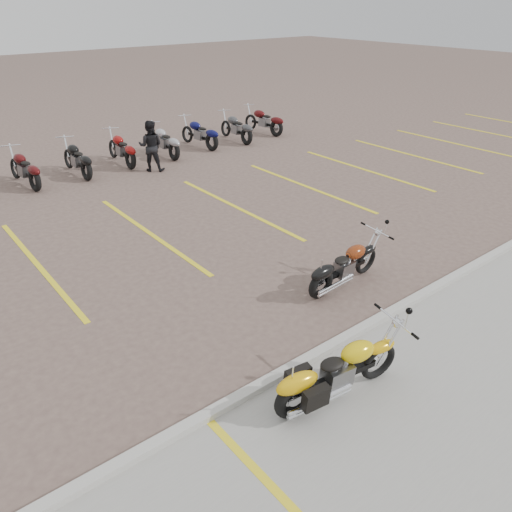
% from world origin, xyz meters
% --- Properties ---
extents(ground, '(100.00, 100.00, 0.00)m').
position_xyz_m(ground, '(0.00, 0.00, 0.00)').
color(ground, '#735E52').
rests_on(ground, ground).
extents(concrete_apron, '(60.00, 5.00, 0.01)m').
position_xyz_m(concrete_apron, '(0.00, -4.50, 0.01)').
color(concrete_apron, '#9E9B93').
rests_on(concrete_apron, ground).
extents(curb, '(60.00, 0.18, 0.12)m').
position_xyz_m(curb, '(0.00, -2.00, 0.06)').
color(curb, '#ADAAA3').
rests_on(curb, ground).
extents(parking_stripes, '(38.00, 5.50, 0.01)m').
position_xyz_m(parking_stripes, '(0.00, 4.00, 0.00)').
color(parking_stripes, yellow).
rests_on(parking_stripes, ground).
extents(yellow_cruiser, '(2.17, 0.47, 0.89)m').
position_xyz_m(yellow_cruiser, '(-0.61, -2.80, 0.44)').
color(yellow_cruiser, black).
rests_on(yellow_cruiser, ground).
extents(flame_cruiser, '(2.02, 0.33, 0.83)m').
position_xyz_m(flame_cruiser, '(1.82, -0.68, 0.41)').
color(flame_cruiser, black).
rests_on(flame_cruiser, ground).
extents(person_b, '(1.02, 1.00, 1.66)m').
position_xyz_m(person_b, '(2.48, 8.41, 0.83)').
color(person_b, black).
rests_on(person_b, ground).
extents(bg_bike_row, '(18.82, 2.01, 1.10)m').
position_xyz_m(bg_bike_row, '(-0.48, 9.78, 0.55)').
color(bg_bike_row, black).
rests_on(bg_bike_row, ground).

